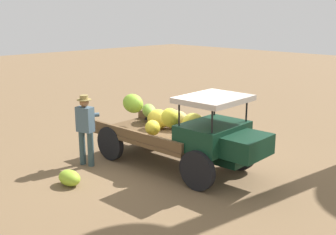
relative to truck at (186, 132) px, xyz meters
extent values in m
plane|color=brown|center=(-0.44, 0.07, -0.90)|extent=(60.00, 60.00, 0.00)
cube|color=#0F3220|center=(-0.42, -0.07, -0.42)|extent=(4.02, 0.66, 0.16)
cylinder|color=black|center=(0.99, 0.81, -0.47)|extent=(0.87, 0.19, 0.86)
cylinder|color=black|center=(1.08, -0.79, -0.47)|extent=(0.87, 0.19, 0.86)
cylinder|color=black|center=(-1.81, 0.65, -0.47)|extent=(0.87, 0.19, 0.86)
cylinder|color=black|center=(-1.72, -0.95, -0.47)|extent=(0.87, 0.19, 0.86)
cube|color=brown|center=(-0.86, -0.10, -0.24)|extent=(3.09, 1.88, 0.10)
cube|color=brown|center=(-0.91, 0.70, -0.08)|extent=(3.00, 0.25, 0.22)
cube|color=brown|center=(-0.82, -0.90, -0.08)|extent=(3.00, 0.25, 0.22)
cube|color=#0F3220|center=(0.83, 0.00, 0.08)|extent=(1.18, 1.58, 0.55)
cube|color=#0F3220|center=(1.73, 0.05, 0.03)|extent=(0.76, 1.10, 0.44)
cylinder|color=black|center=(1.24, 0.67, 0.63)|extent=(0.04, 0.04, 0.55)
cylinder|color=black|center=(1.31, -0.62, 0.63)|extent=(0.04, 0.04, 0.55)
cylinder|color=black|center=(0.36, 0.62, 0.63)|extent=(0.04, 0.04, 0.55)
cylinder|color=black|center=(0.43, -0.67, 0.63)|extent=(0.04, 0.04, 0.55)
cube|color=#BCAFA2|center=(0.83, 0.00, 0.91)|extent=(1.30, 1.59, 0.12)
ellipsoid|color=#81B330|center=(-1.83, -0.08, 0.41)|extent=(0.66, 0.60, 0.61)
ellipsoid|color=gold|center=(-0.57, -0.53, 0.08)|extent=(0.65, 0.65, 0.47)
ellipsoid|color=gold|center=(-0.09, -0.41, 0.39)|extent=(0.60, 0.63, 0.55)
ellipsoid|color=gold|center=(-1.14, 0.20, 0.07)|extent=(0.79, 0.76, 0.59)
ellipsoid|color=gold|center=(0.09, 0.17, 0.18)|extent=(0.73, 0.73, 0.55)
ellipsoid|color=tan|center=(-0.78, 0.51, 0.09)|extent=(0.72, 0.60, 0.50)
ellipsoid|color=#83AB44|center=(-1.79, 0.45, 0.13)|extent=(0.82, 0.75, 0.49)
ellipsoid|color=gold|center=(0.01, 0.41, 0.02)|extent=(0.74, 0.73, 0.51)
cylinder|color=#354B4F|center=(-1.93, -1.63, -0.48)|extent=(0.15, 0.15, 0.85)
cylinder|color=#354B4F|center=(-1.68, -1.56, -0.48)|extent=(0.15, 0.15, 0.85)
cube|color=#475F6E|center=(-1.81, -1.60, 0.25)|extent=(0.45, 0.35, 0.61)
cylinder|color=#475F6E|center=(-1.93, -1.53, 0.35)|extent=(0.39, 0.31, 0.10)
cylinder|color=#475F6E|center=(-1.74, -1.47, 0.35)|extent=(0.24, 0.41, 0.10)
sphere|color=#94623E|center=(-1.81, -1.60, 0.67)|extent=(0.22, 0.22, 0.22)
cylinder|color=olive|center=(-1.81, -1.60, 0.74)|extent=(0.34, 0.34, 0.02)
cylinder|color=olive|center=(-1.81, -1.60, 0.80)|extent=(0.20, 0.20, 0.10)
ellipsoid|color=#96BD31|center=(-1.02, -2.57, -0.74)|extent=(0.61, 0.44, 0.35)
camera|label=1|loc=(6.44, -6.91, 2.70)|focal=44.30mm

